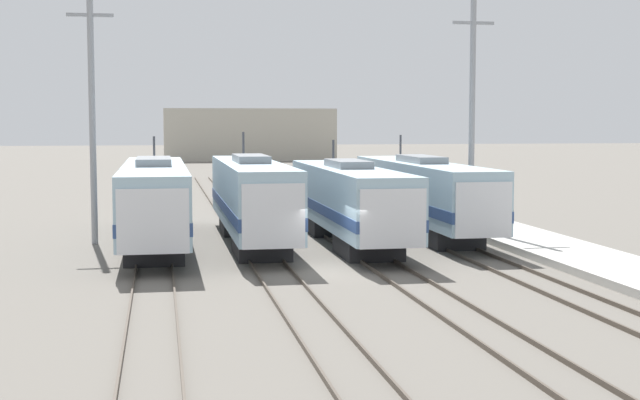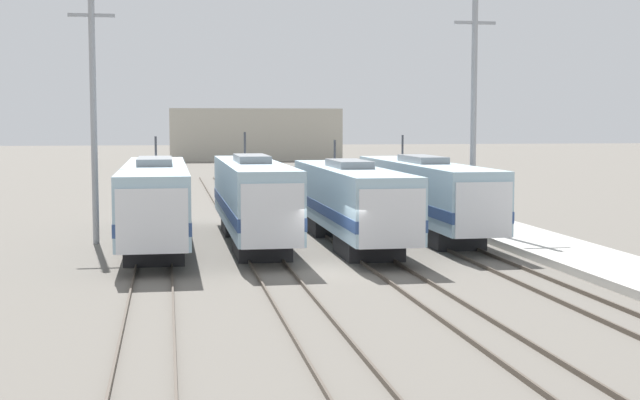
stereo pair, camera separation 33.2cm
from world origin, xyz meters
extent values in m
plane|color=#666059|center=(0.00, 0.00, 0.00)|extent=(400.00, 400.00, 0.00)
cube|color=#4C4238|center=(-7.64, 0.00, 0.07)|extent=(0.07, 120.00, 0.15)
cube|color=#4C4238|center=(-6.20, 0.00, 0.07)|extent=(0.07, 120.00, 0.15)
cube|color=#4C4238|center=(-3.02, 0.00, 0.07)|extent=(0.07, 120.00, 0.15)
cube|color=#4C4238|center=(-1.59, 0.00, 0.07)|extent=(0.07, 120.00, 0.15)
cube|color=#4C4238|center=(1.59, 0.00, 0.07)|extent=(0.07, 120.00, 0.15)
cube|color=#4C4238|center=(3.02, 0.00, 0.07)|extent=(0.07, 120.00, 0.15)
cube|color=#4C4238|center=(6.20, 0.00, 0.07)|extent=(0.07, 120.00, 0.15)
cube|color=#4C4238|center=(7.64, 0.00, 0.07)|extent=(0.07, 120.00, 0.15)
cube|color=#232326|center=(-6.92, 4.00, 0.47)|extent=(2.49, 4.22, 0.95)
cube|color=#232326|center=(-6.92, 13.58, 0.47)|extent=(2.49, 4.22, 0.95)
cube|color=#9EBCCC|center=(-6.92, 8.79, 2.40)|extent=(2.93, 19.17, 2.90)
cube|color=navy|center=(-6.92, 8.79, 1.82)|extent=(2.97, 19.21, 0.52)
cube|color=silver|center=(-6.92, -0.04, 2.18)|extent=(2.69, 1.71, 2.47)
cube|color=black|center=(-6.92, -0.82, 2.72)|extent=(2.29, 0.08, 0.69)
cube|color=gray|center=(-6.92, 8.79, 4.03)|extent=(1.61, 4.79, 0.35)
cylinder|color=#38383D|center=(-6.92, 13.01, 4.50)|extent=(0.12, 0.12, 1.30)
cube|color=#232326|center=(-2.31, 4.11, 0.47)|extent=(2.30, 3.79, 0.95)
cube|color=#232326|center=(-2.31, 12.73, 0.47)|extent=(2.30, 3.79, 0.95)
cube|color=#9EBCCC|center=(-2.31, 8.42, 2.46)|extent=(2.70, 17.23, 3.01)
cube|color=navy|center=(-2.31, 8.42, 1.85)|extent=(2.74, 17.27, 0.54)
cube|color=silver|center=(-2.31, 0.81, 2.23)|extent=(2.49, 2.19, 2.56)
cube|color=black|center=(-2.31, -0.21, 2.79)|extent=(2.11, 0.08, 0.72)
cube|color=gray|center=(-2.31, 8.42, 4.14)|extent=(1.49, 4.31, 0.35)
cylinder|color=#38383D|center=(-2.31, 12.21, 4.67)|extent=(0.12, 0.12, 1.42)
cube|color=#232326|center=(2.31, 3.30, 0.47)|extent=(2.46, 3.71, 0.95)
cube|color=#232326|center=(2.31, 11.73, 0.47)|extent=(2.46, 3.71, 0.95)
cube|color=#9EBCCC|center=(2.31, 7.52, 2.33)|extent=(2.90, 16.87, 2.76)
cube|color=navy|center=(2.31, 7.52, 1.78)|extent=(2.94, 16.91, 0.50)
cube|color=silver|center=(2.31, 0.11, 2.12)|extent=(2.66, 2.26, 2.35)
cube|color=black|center=(2.31, -0.94, 2.64)|extent=(2.27, 0.08, 0.66)
cube|color=gray|center=(2.31, 7.52, 3.89)|extent=(1.59, 4.22, 0.35)
cylinder|color=#38383D|center=(2.31, 11.23, 4.34)|extent=(0.12, 0.12, 1.25)
cube|color=#232326|center=(6.92, 6.10, 0.47)|extent=(2.34, 4.08, 0.95)
cube|color=#232326|center=(6.92, 15.37, 0.47)|extent=(2.34, 4.08, 0.95)
cube|color=#9EBCCC|center=(6.92, 10.73, 2.36)|extent=(2.75, 18.53, 2.83)
cube|color=navy|center=(6.92, 10.73, 1.80)|extent=(2.79, 18.57, 0.51)
cube|color=silver|center=(6.92, 2.58, 2.15)|extent=(2.53, 2.41, 2.40)
cube|color=black|center=(6.92, 1.45, 2.68)|extent=(2.15, 0.08, 0.67)
cube|color=gray|center=(6.92, 10.73, 3.95)|extent=(1.51, 4.63, 0.35)
cylinder|color=#38383D|center=(6.92, 14.81, 4.47)|extent=(0.12, 0.12, 1.39)
cylinder|color=gray|center=(-9.80, 9.68, 6.23)|extent=(0.31, 0.31, 12.46)
cube|color=gray|center=(-9.80, 9.68, 10.97)|extent=(2.19, 0.16, 0.16)
cylinder|color=gray|center=(9.32, 9.68, 6.23)|extent=(0.31, 0.31, 12.46)
cube|color=gray|center=(9.32, 9.68, 10.97)|extent=(2.19, 0.16, 0.16)
cube|color=#B7B5AD|center=(10.94, 0.00, 0.17)|extent=(4.00, 120.00, 0.33)
cube|color=#B2AD9E|center=(7.14, 104.98, 4.00)|extent=(26.27, 9.69, 8.01)
camera|label=1|loc=(-6.63, -34.47, 5.87)|focal=50.00mm
camera|label=2|loc=(-6.30, -34.52, 5.87)|focal=50.00mm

